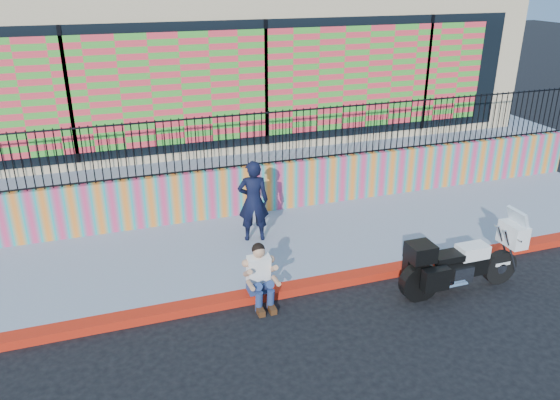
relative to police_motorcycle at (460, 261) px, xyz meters
name	(u,v)px	position (x,y,z in m)	size (l,w,h in m)	color
ground	(336,284)	(-1.92, 0.89, -0.60)	(90.00, 90.00, 0.00)	black
red_curb	(336,281)	(-1.92, 0.89, -0.52)	(16.00, 0.30, 0.15)	red
sidewalk	(303,241)	(-1.92, 2.54, -0.52)	(16.00, 3.00, 0.15)	gray
mural_wall	(278,186)	(-1.92, 4.14, 0.10)	(16.00, 0.20, 1.10)	#DD3A6C
metal_fence	(278,137)	(-1.92, 4.14, 1.25)	(15.80, 0.04, 1.20)	black
elevated_platform	(226,131)	(-1.92, 9.24, 0.03)	(16.00, 10.00, 1.25)	gray
storefront_building	(224,45)	(-1.92, 9.02, 2.65)	(14.00, 8.06, 4.00)	#CCB288
police_motorcycle	(460,261)	(0.00, 0.00, 0.00)	(2.28, 0.75, 1.42)	black
police_officer	(253,201)	(-2.89, 2.81, 0.40)	(0.61, 0.40, 1.68)	black
seated_man	(261,281)	(-3.38, 0.71, -0.15)	(0.54, 0.71, 1.06)	navy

